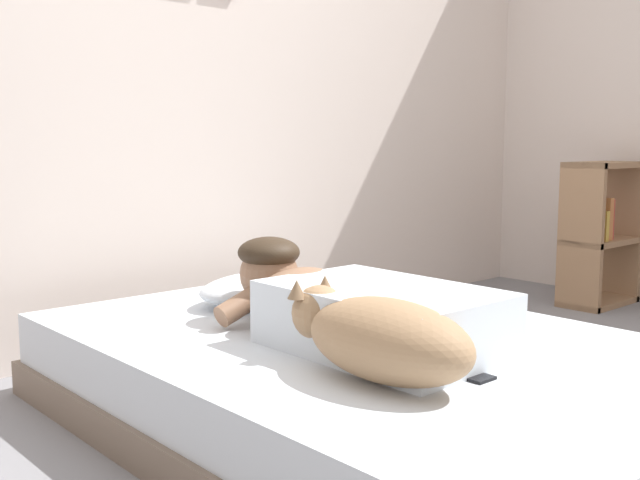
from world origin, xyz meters
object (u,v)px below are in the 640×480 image
Objects in this scene: bed at (363,383)px; pillow at (265,287)px; dog at (379,336)px; bookshelf at (599,232)px; coffee_cup at (304,301)px; person_lying at (347,305)px; cell_phone at (465,374)px.

pillow is at bearing 82.49° from bed.
dog is 2.48m from bookshelf.
dog is at bearing -116.38° from coffee_cup.
person_lying is 0.40m from coffee_cup.
dog is at bearing -163.98° from bookshelf.
bookshelf is (2.21, 0.39, -0.00)m from person_lying.
person_lying reaches higher than cell_phone.
pillow is at bearing 69.50° from dog.
coffee_cup is (0.08, 0.36, 0.18)m from bed.
person_lying is 0.34m from dog.
bed is 14.45× the size of cell_phone.
cell_phone is 0.19× the size of bookshelf.
bed is 0.46m from cell_phone.
bed is 2.18m from bookshelf.
bed is at bearing -169.75° from bookshelf.
pillow is 0.69× the size of bookshelf.
bookshelf reaches higher than coffee_cup.
pillow reaches higher than cell_phone.
bookshelf reaches higher than dog.
bookshelf is at bearing -5.11° from pillow.
dog is 4.11× the size of cell_phone.
pillow is at bearing 90.33° from coffee_cup.
pillow is 3.71× the size of cell_phone.
dog is (-0.32, -0.87, 0.05)m from pillow.
pillow is 0.93m from dog.
cell_phone is at bearing -38.66° from dog.
bookshelf reaches higher than person_lying.
person_lying is at bearing 89.05° from cell_phone.
person_lying is at bearing -176.19° from bed.
pillow is 1.02m from cell_phone.
person_lying is at bearing -104.52° from pillow.
person_lying is 2.24m from bookshelf.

